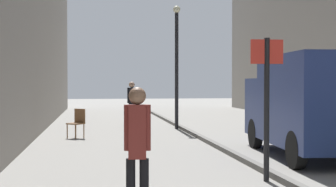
{
  "coord_description": "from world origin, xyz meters",
  "views": [
    {
      "loc": [
        -1.75,
        -2.84,
        1.79
      ],
      "look_at": [
        0.49,
        12.1,
        1.46
      ],
      "focal_mm": 52.58,
      "sensor_mm": 36.0,
      "label": 1
    }
  ],
  "objects": [
    {
      "name": "delivery_van",
      "position": [
        3.43,
        8.29,
        1.3
      ],
      "size": [
        2.44,
        4.98,
        2.43
      ],
      "rotation": [
        0.0,
        0.0,
        -0.07
      ],
      "color": "navy",
      "rests_on": "ground_plane"
    },
    {
      "name": "cafe_chair_near_window",
      "position": [
        -2.3,
        13.31,
        0.55
      ],
      "size": [
        0.62,
        0.62,
        0.94
      ],
      "rotation": [
        0.0,
        0.0,
        2.42
      ],
      "color": "brown",
      "rests_on": "ground_plane"
    },
    {
      "name": "lamp_post",
      "position": [
        1.4,
        15.94,
        2.72
      ],
      "size": [
        0.28,
        0.28,
        4.76
      ],
      "color": "black",
      "rests_on": "ground_plane"
    },
    {
      "name": "pedestrian_mid_block",
      "position": [
        -0.26,
        16.98,
        1.06
      ],
      "size": [
        0.36,
        0.24,
        1.83
      ],
      "rotation": [
        0.0,
        0.0,
        -0.17
      ],
      "color": "black",
      "rests_on": "ground_plane"
    },
    {
      "name": "ground_plane",
      "position": [
        0.0,
        12.0,
        0.0
      ],
      "size": [
        80.0,
        80.0,
        0.0
      ],
      "primitive_type": "plane",
      "color": "gray"
    },
    {
      "name": "street_sign_post",
      "position": [
        1.34,
        5.68,
        1.55
      ],
      "size": [
        0.6,
        0.1,
        2.6
      ],
      "rotation": [
        0.0,
        0.0,
        3.1
      ],
      "color": "black",
      "rests_on": "ground_plane"
    },
    {
      "name": "kerb_strip",
      "position": [
        1.58,
        12.0,
        0.06
      ],
      "size": [
        0.16,
        40.0,
        0.12
      ],
      "primitive_type": "cube",
      "color": "#615F5B",
      "rests_on": "ground_plane"
    },
    {
      "name": "pedestrian_main_foreground",
      "position": [
        -1.21,
        3.44,
        1.0
      ],
      "size": [
        0.34,
        0.23,
        1.73
      ],
      "rotation": [
        0.0,
        0.0,
        -0.11
      ],
      "color": "black",
      "rests_on": "ground_plane"
    }
  ]
}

